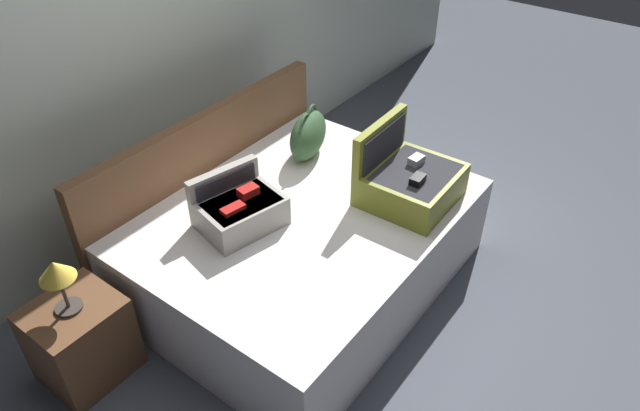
# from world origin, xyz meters

# --- Properties ---
(ground_plane) EXTENTS (12.00, 12.00, 0.00)m
(ground_plane) POSITION_xyz_m (0.00, 0.00, 0.00)
(ground_plane) COLOR #4C515B
(back_wall) EXTENTS (8.00, 0.10, 2.60)m
(back_wall) POSITION_xyz_m (0.00, 1.65, 1.30)
(back_wall) COLOR #B7C1B2
(back_wall) RESTS_ON ground
(bed) EXTENTS (1.93, 1.50, 0.54)m
(bed) POSITION_xyz_m (0.00, 0.40, 0.27)
(bed) COLOR silver
(bed) RESTS_ON ground
(headboard) EXTENTS (1.97, 0.08, 0.92)m
(headboard) POSITION_xyz_m (0.00, 1.19, 0.46)
(headboard) COLOR brown
(headboard) RESTS_ON ground
(hard_case_large) EXTENTS (0.54, 0.51, 0.45)m
(hard_case_large) POSITION_xyz_m (0.48, -0.01, 0.67)
(hard_case_large) COLOR olive
(hard_case_large) RESTS_ON bed
(hard_case_medium) EXTENTS (0.51, 0.44, 0.30)m
(hard_case_medium) POSITION_xyz_m (-0.30, 0.62, 0.65)
(hard_case_medium) COLOR gray
(hard_case_medium) RESTS_ON bed
(duffel_bag) EXTENTS (0.49, 0.34, 0.33)m
(duffel_bag) POSITION_xyz_m (0.52, 0.77, 0.69)
(duffel_bag) COLOR #2D4C2D
(duffel_bag) RESTS_ON bed
(nightstand) EXTENTS (0.44, 0.40, 0.48)m
(nightstand) POSITION_xyz_m (-1.25, 0.90, 0.24)
(nightstand) COLOR brown
(nightstand) RESTS_ON ground
(table_lamp) EXTENTS (0.17, 0.17, 0.31)m
(table_lamp) POSITION_xyz_m (-1.25, 0.90, 0.71)
(table_lamp) COLOR #3F3833
(table_lamp) RESTS_ON nightstand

